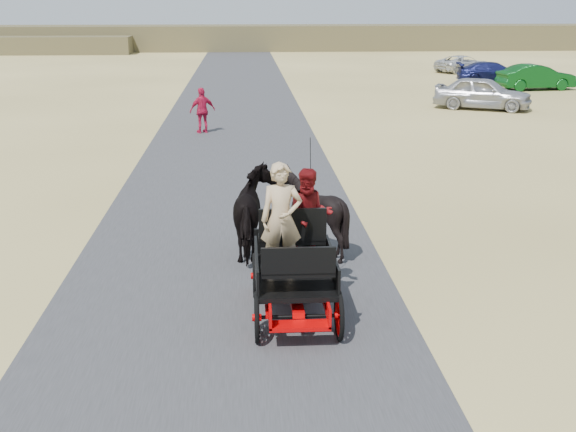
{
  "coord_description": "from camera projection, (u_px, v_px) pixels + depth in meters",
  "views": [
    {
      "loc": [
        0.34,
        -11.83,
        4.94
      ],
      "look_at": [
        1.1,
        0.52,
        1.2
      ],
      "focal_mm": 45.0,
      "sensor_mm": 36.0,
      "label": 1
    }
  ],
  "objects": [
    {
      "name": "passenger_woman",
      "position": [
        310.0,
        215.0,
        11.9
      ],
      "size": [
        0.77,
        0.6,
        1.58
      ],
      "primitive_type": "imported",
      "color": "#660C0F",
      "rests_on": "carriage"
    },
    {
      "name": "horse_right",
      "position": [
        311.0,
        212.0,
        14.4
      ],
      "size": [
        1.37,
        1.54,
        1.7
      ],
      "primitive_type": "imported",
      "rotation": [
        0.0,
        0.0,
        3.14
      ],
      "color": "black",
      "rests_on": "ground"
    },
    {
      "name": "car_c",
      "position": [
        494.0,
        73.0,
        43.62
      ],
      "size": [
        4.59,
        2.39,
        1.27
      ],
      "primitive_type": "imported",
      "rotation": [
        0.0,
        0.0,
        1.43
      ],
      "color": "navy",
      "rests_on": "ground"
    },
    {
      "name": "driver_man",
      "position": [
        281.0,
        219.0,
        11.31
      ],
      "size": [
        0.66,
        0.43,
        1.8
      ],
      "primitive_type": "imported",
      "color": "tan",
      "rests_on": "carriage"
    },
    {
      "name": "car_a",
      "position": [
        483.0,
        93.0,
        33.35
      ],
      "size": [
        4.73,
        3.49,
        1.5
      ],
      "primitive_type": "imported",
      "rotation": [
        0.0,
        0.0,
        1.13
      ],
      "color": "#B2B2B7",
      "rests_on": "ground"
    },
    {
      "name": "horse_left",
      "position": [
        256.0,
        213.0,
        14.33
      ],
      "size": [
        0.91,
        2.01,
        1.7
      ],
      "primitive_type": "imported",
      "rotation": [
        0.0,
        0.0,
        3.14
      ],
      "color": "black",
      "rests_on": "ground"
    },
    {
      "name": "road",
      "position": [
        228.0,
        290.0,
        12.71
      ],
      "size": [
        6.0,
        140.0,
        0.01
      ],
      "primitive_type": "cube",
      "color": "#38383A",
      "rests_on": "ground"
    },
    {
      "name": "ground",
      "position": [
        228.0,
        291.0,
        12.71
      ],
      "size": [
        140.0,
        140.0,
        0.0
      ],
      "primitive_type": "plane",
      "color": "tan"
    },
    {
      "name": "pedestrian",
      "position": [
        202.0,
        110.0,
        27.38
      ],
      "size": [
        1.09,
        0.79,
        1.73
      ],
      "primitive_type": "imported",
      "rotation": [
        0.0,
        0.0,
        3.56
      ],
      "color": "#BA153B",
      "rests_on": "ground"
    },
    {
      "name": "car_b",
      "position": [
        536.0,
        77.0,
        40.49
      ],
      "size": [
        4.44,
        2.02,
        1.41
      ],
      "primitive_type": "imported",
      "rotation": [
        0.0,
        0.0,
        1.7
      ],
      "color": "#0C4C19",
      "rests_on": "ground"
    },
    {
      "name": "ridge_far",
      "position": [
        239.0,
        38.0,
        71.6
      ],
      "size": [
        140.0,
        6.0,
        2.4
      ],
      "primitive_type": "cube",
      "color": "brown",
      "rests_on": "ground"
    },
    {
      "name": "carriage",
      "position": [
        294.0,
        294.0,
        11.64
      ],
      "size": [
        1.3,
        2.4,
        0.72
      ],
      "primitive_type": null,
      "color": "black",
      "rests_on": "ground"
    },
    {
      "name": "car_d",
      "position": [
        463.0,
        64.0,
        50.22
      ],
      "size": [
        4.57,
        3.62,
        1.15
      ],
      "primitive_type": "imported",
      "rotation": [
        0.0,
        0.0,
        2.05
      ],
      "color": "silver",
      "rests_on": "ground"
    }
  ]
}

